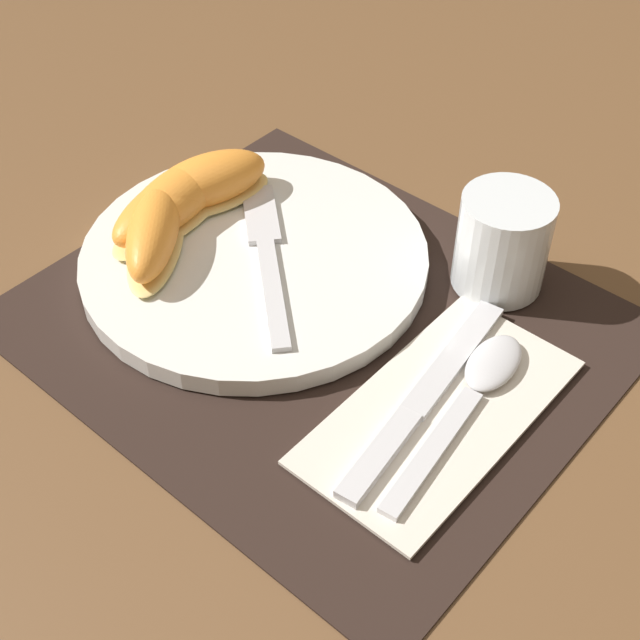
{
  "coord_description": "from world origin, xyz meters",
  "views": [
    {
      "loc": [
        0.31,
        -0.36,
        0.48
      ],
      "look_at": [
        0.01,
        -0.01,
        0.02
      ],
      "focal_mm": 50.0,
      "sensor_mm": 36.0,
      "label": 1
    }
  ],
  "objects_px": {
    "citrus_wedge_1": "(181,195)",
    "citrus_wedge_2": "(168,206)",
    "juice_glass": "(502,247)",
    "spoon": "(478,385)",
    "fork": "(266,249)",
    "citrus_wedge_3": "(154,234)",
    "plate": "(255,258)",
    "citrus_wedge_0": "(209,182)",
    "knife": "(422,399)"
  },
  "relations": [
    {
      "from": "citrus_wedge_1",
      "to": "citrus_wedge_2",
      "type": "height_order",
      "value": "citrus_wedge_1"
    },
    {
      "from": "juice_glass",
      "to": "spoon",
      "type": "height_order",
      "value": "juice_glass"
    },
    {
      "from": "fork",
      "to": "citrus_wedge_3",
      "type": "relative_size",
      "value": 1.33
    },
    {
      "from": "spoon",
      "to": "citrus_wedge_1",
      "type": "height_order",
      "value": "citrus_wedge_1"
    },
    {
      "from": "plate",
      "to": "citrus_wedge_0",
      "type": "distance_m",
      "value": 0.08
    },
    {
      "from": "knife",
      "to": "fork",
      "type": "distance_m",
      "value": 0.18
    },
    {
      "from": "fork",
      "to": "citrus_wedge_3",
      "type": "height_order",
      "value": "citrus_wedge_3"
    },
    {
      "from": "citrus_wedge_3",
      "to": "plate",
      "type": "bearing_deg",
      "value": 40.46
    },
    {
      "from": "juice_glass",
      "to": "citrus_wedge_2",
      "type": "height_order",
      "value": "juice_glass"
    },
    {
      "from": "juice_glass",
      "to": "spoon",
      "type": "distance_m",
      "value": 0.12
    },
    {
      "from": "fork",
      "to": "citrus_wedge_2",
      "type": "distance_m",
      "value": 0.09
    },
    {
      "from": "knife",
      "to": "citrus_wedge_0",
      "type": "height_order",
      "value": "citrus_wedge_0"
    },
    {
      "from": "knife",
      "to": "plate",
      "type": "bearing_deg",
      "value": 171.08
    },
    {
      "from": "citrus_wedge_2",
      "to": "spoon",
      "type": "bearing_deg",
      "value": 4.65
    },
    {
      "from": "citrus_wedge_0",
      "to": "plate",
      "type": "bearing_deg",
      "value": -18.39
    },
    {
      "from": "knife",
      "to": "citrus_wedge_1",
      "type": "relative_size",
      "value": 1.65
    },
    {
      "from": "fork",
      "to": "citrus_wedge_3",
      "type": "bearing_deg",
      "value": -139.86
    },
    {
      "from": "knife",
      "to": "citrus_wedge_0",
      "type": "bearing_deg",
      "value": 168.29
    },
    {
      "from": "knife",
      "to": "citrus_wedge_2",
      "type": "relative_size",
      "value": 1.5
    },
    {
      "from": "knife",
      "to": "spoon",
      "type": "bearing_deg",
      "value": 57.17
    },
    {
      "from": "spoon",
      "to": "citrus_wedge_0",
      "type": "relative_size",
      "value": 1.53
    },
    {
      "from": "plate",
      "to": "citrus_wedge_1",
      "type": "bearing_deg",
      "value": -178.58
    },
    {
      "from": "juice_glass",
      "to": "citrus_wedge_2",
      "type": "distance_m",
      "value": 0.27
    },
    {
      "from": "plate",
      "to": "citrus_wedge_1",
      "type": "distance_m",
      "value": 0.08
    },
    {
      "from": "knife",
      "to": "citrus_wedge_1",
      "type": "height_order",
      "value": "citrus_wedge_1"
    },
    {
      "from": "citrus_wedge_0",
      "to": "citrus_wedge_3",
      "type": "xyz_separation_m",
      "value": [
        0.02,
        -0.08,
        -0.0
      ]
    },
    {
      "from": "plate",
      "to": "citrus_wedge_3",
      "type": "height_order",
      "value": "citrus_wedge_3"
    },
    {
      "from": "plate",
      "to": "knife",
      "type": "bearing_deg",
      "value": -8.92
    },
    {
      "from": "knife",
      "to": "spoon",
      "type": "relative_size",
      "value": 1.16
    },
    {
      "from": "knife",
      "to": "spoon",
      "type": "height_order",
      "value": "spoon"
    },
    {
      "from": "juice_glass",
      "to": "spoon",
      "type": "bearing_deg",
      "value": -63.16
    },
    {
      "from": "citrus_wedge_1",
      "to": "citrus_wedge_2",
      "type": "bearing_deg",
      "value": -84.06
    },
    {
      "from": "citrus_wedge_0",
      "to": "fork",
      "type": "bearing_deg",
      "value": -12.99
    },
    {
      "from": "plate",
      "to": "fork",
      "type": "height_order",
      "value": "fork"
    },
    {
      "from": "knife",
      "to": "citrus_wedge_1",
      "type": "xyz_separation_m",
      "value": [
        -0.27,
        0.03,
        0.03
      ]
    },
    {
      "from": "knife",
      "to": "citrus_wedge_2",
      "type": "bearing_deg",
      "value": 177.59
    },
    {
      "from": "juice_glass",
      "to": "citrus_wedge_2",
      "type": "relative_size",
      "value": 0.56
    },
    {
      "from": "citrus_wedge_1",
      "to": "citrus_wedge_2",
      "type": "relative_size",
      "value": 0.91
    },
    {
      "from": "knife",
      "to": "citrus_wedge_0",
      "type": "xyz_separation_m",
      "value": [
        -0.26,
        0.05,
        0.03
      ]
    },
    {
      "from": "plate",
      "to": "fork",
      "type": "distance_m",
      "value": 0.01
    },
    {
      "from": "plate",
      "to": "juice_glass",
      "type": "bearing_deg",
      "value": 35.77
    },
    {
      "from": "knife",
      "to": "citrus_wedge_3",
      "type": "height_order",
      "value": "citrus_wedge_3"
    },
    {
      "from": "spoon",
      "to": "citrus_wedge_3",
      "type": "bearing_deg",
      "value": -168.35
    },
    {
      "from": "knife",
      "to": "spoon",
      "type": "xyz_separation_m",
      "value": [
        0.02,
        0.03,
        0.0
      ]
    },
    {
      "from": "knife",
      "to": "citrus_wedge_1",
      "type": "bearing_deg",
      "value": 174.15
    },
    {
      "from": "fork",
      "to": "plate",
      "type": "bearing_deg",
      "value": -142.46
    },
    {
      "from": "spoon",
      "to": "fork",
      "type": "bearing_deg",
      "value": 179.81
    },
    {
      "from": "fork",
      "to": "juice_glass",
      "type": "bearing_deg",
      "value": 35.68
    },
    {
      "from": "spoon",
      "to": "citrus_wedge_3",
      "type": "relative_size",
      "value": 1.51
    },
    {
      "from": "citrus_wedge_3",
      "to": "juice_glass",
      "type": "bearing_deg",
      "value": 37.12
    }
  ]
}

